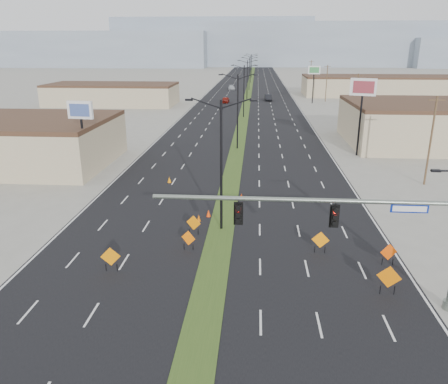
# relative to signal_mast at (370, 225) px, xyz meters

# --- Properties ---
(ground) EXTENTS (600.00, 600.00, 0.00)m
(ground) POSITION_rel_signal_mast_xyz_m (-8.56, -2.00, -4.79)
(ground) COLOR gray
(ground) RESTS_ON ground
(road_surface) EXTENTS (25.00, 400.00, 0.02)m
(road_surface) POSITION_rel_signal_mast_xyz_m (-8.56, 98.00, -4.79)
(road_surface) COLOR black
(road_surface) RESTS_ON ground
(median_strip) EXTENTS (2.00, 400.00, 0.04)m
(median_strip) POSITION_rel_signal_mast_xyz_m (-8.56, 98.00, -4.79)
(median_strip) COLOR #2E4819
(median_strip) RESTS_ON ground
(building_sw_far) EXTENTS (30.00, 14.00, 4.50)m
(building_sw_far) POSITION_rel_signal_mast_xyz_m (-40.56, 83.00, -2.54)
(building_sw_far) COLOR tan
(building_sw_far) RESTS_ON ground
(building_se_far) EXTENTS (44.00, 16.00, 5.00)m
(building_se_far) POSITION_rel_signal_mast_xyz_m (29.44, 108.00, -2.29)
(building_se_far) COLOR tan
(building_se_far) RESTS_ON ground
(mesa_west) EXTENTS (180.00, 50.00, 22.00)m
(mesa_west) POSITION_rel_signal_mast_xyz_m (-128.56, 278.00, 6.21)
(mesa_west) COLOR gray
(mesa_west) RESTS_ON ground
(mesa_center) EXTENTS (220.00, 50.00, 28.00)m
(mesa_center) POSITION_rel_signal_mast_xyz_m (31.44, 298.00, 9.21)
(mesa_center) COLOR gray
(mesa_center) RESTS_ON ground
(mesa_backdrop) EXTENTS (140.00, 50.00, 32.00)m
(mesa_backdrop) POSITION_rel_signal_mast_xyz_m (-38.56, 318.00, 11.21)
(mesa_backdrop) COLOR gray
(mesa_backdrop) RESTS_ON ground
(signal_mast) EXTENTS (16.30, 0.60, 8.00)m
(signal_mast) POSITION_rel_signal_mast_xyz_m (0.00, 0.00, 0.00)
(signal_mast) COLOR slate
(signal_mast) RESTS_ON ground
(streetlight_0) EXTENTS (5.15, 0.24, 10.02)m
(streetlight_0) POSITION_rel_signal_mast_xyz_m (-8.56, 10.00, 0.63)
(streetlight_0) COLOR black
(streetlight_0) RESTS_ON ground
(streetlight_1) EXTENTS (5.15, 0.24, 10.02)m
(streetlight_1) POSITION_rel_signal_mast_xyz_m (-8.56, 38.00, 0.63)
(streetlight_1) COLOR black
(streetlight_1) RESTS_ON ground
(streetlight_2) EXTENTS (5.15, 0.24, 10.02)m
(streetlight_2) POSITION_rel_signal_mast_xyz_m (-8.56, 66.00, 0.63)
(streetlight_2) COLOR black
(streetlight_2) RESTS_ON ground
(streetlight_3) EXTENTS (5.15, 0.24, 10.02)m
(streetlight_3) POSITION_rel_signal_mast_xyz_m (-8.56, 94.00, 0.63)
(streetlight_3) COLOR black
(streetlight_3) RESTS_ON ground
(streetlight_4) EXTENTS (5.15, 0.24, 10.02)m
(streetlight_4) POSITION_rel_signal_mast_xyz_m (-8.56, 122.00, 0.63)
(streetlight_4) COLOR black
(streetlight_4) RESTS_ON ground
(streetlight_5) EXTENTS (5.15, 0.24, 10.02)m
(streetlight_5) POSITION_rel_signal_mast_xyz_m (-8.56, 150.00, 0.63)
(streetlight_5) COLOR black
(streetlight_5) RESTS_ON ground
(streetlight_6) EXTENTS (5.15, 0.24, 10.02)m
(streetlight_6) POSITION_rel_signal_mast_xyz_m (-8.56, 178.00, 0.63)
(streetlight_6) COLOR black
(streetlight_6) RESTS_ON ground
(utility_pole_0) EXTENTS (1.60, 0.20, 9.00)m
(utility_pole_0) POSITION_rel_signal_mast_xyz_m (11.44, 23.00, -0.12)
(utility_pole_0) COLOR #4C3823
(utility_pole_0) RESTS_ON ground
(utility_pole_1) EXTENTS (1.60, 0.20, 9.00)m
(utility_pole_1) POSITION_rel_signal_mast_xyz_m (11.44, 58.00, -0.12)
(utility_pole_1) COLOR #4C3823
(utility_pole_1) RESTS_ON ground
(utility_pole_2) EXTENTS (1.60, 0.20, 9.00)m
(utility_pole_2) POSITION_rel_signal_mast_xyz_m (11.44, 93.00, -0.12)
(utility_pole_2) COLOR #4C3823
(utility_pole_2) RESTS_ON ground
(utility_pole_3) EXTENTS (1.60, 0.20, 9.00)m
(utility_pole_3) POSITION_rel_signal_mast_xyz_m (11.44, 128.00, -0.12)
(utility_pole_3) COLOR #4C3823
(utility_pole_3) RESTS_ON ground
(car_left) EXTENTS (2.03, 4.31, 1.43)m
(car_left) POSITION_rel_signal_mast_xyz_m (-13.80, 88.41, -4.08)
(car_left) COLOR maroon
(car_left) RESTS_ON ground
(car_mid) EXTENTS (1.95, 4.86, 1.57)m
(car_mid) POSITION_rel_signal_mast_xyz_m (-3.06, 93.89, -4.01)
(car_mid) COLOR black
(car_mid) RESTS_ON ground
(car_far) EXTENTS (2.48, 5.12, 1.43)m
(car_far) POSITION_rel_signal_mast_xyz_m (-14.13, 121.38, -4.07)
(car_far) COLOR #ABB0B5
(car_far) RESTS_ON ground
(construction_sign_0) EXTENTS (1.23, 0.25, 1.66)m
(construction_sign_0) POSITION_rel_signal_mast_xyz_m (-14.99, 2.75, -3.82)
(construction_sign_0) COLOR orange
(construction_sign_0) RESTS_ON ground
(construction_sign_1) EXTENTS (1.02, 0.45, 1.45)m
(construction_sign_1) POSITION_rel_signal_mast_xyz_m (-10.56, 6.14, -3.94)
(construction_sign_1) COLOR #FF6C05
(construction_sign_1) RESTS_ON ground
(construction_sign_2) EXTENTS (1.12, 0.39, 1.55)m
(construction_sign_2) POSITION_rel_signal_mast_xyz_m (-10.56, 8.75, -3.88)
(construction_sign_2) COLOR orange
(construction_sign_2) RESTS_ON ground
(construction_sign_3) EXTENTS (1.19, 0.22, 1.59)m
(construction_sign_3) POSITION_rel_signal_mast_xyz_m (-1.44, 6.33, -3.86)
(construction_sign_3) COLOR orange
(construction_sign_3) RESTS_ON ground
(construction_sign_4) EXTENTS (1.14, 0.27, 1.54)m
(construction_sign_4) POSITION_rel_signal_mast_xyz_m (2.73, 4.85, -3.89)
(construction_sign_4) COLOR #DC4504
(construction_sign_4) RESTS_ON ground
(construction_sign_5) EXTENTS (1.31, 0.46, 1.82)m
(construction_sign_5) POSITION_rel_signal_mast_xyz_m (1.73, 1.24, -3.71)
(construction_sign_5) COLOR #D76604
(construction_sign_5) RESTS_ON ground
(cone_0) EXTENTS (0.43, 0.43, 0.57)m
(cone_0) POSITION_rel_signal_mast_xyz_m (-10.52, 11.38, -4.51)
(cone_0) COLOR #D75B04
(cone_0) RESTS_ON ground
(cone_1) EXTENTS (0.46, 0.46, 0.61)m
(cone_1) POSITION_rel_signal_mast_xyz_m (-9.83, 12.47, -4.49)
(cone_1) COLOR #F33D05
(cone_1) RESTS_ON ground
(cone_2) EXTENTS (0.40, 0.40, 0.54)m
(cone_2) POSITION_rel_signal_mast_xyz_m (-7.24, 17.13, -4.52)
(cone_2) COLOR #E83704
(cone_2) RESTS_ON ground
(cone_3) EXTENTS (0.42, 0.42, 0.65)m
(cone_3) POSITION_rel_signal_mast_xyz_m (-14.94, 21.67, -4.47)
(cone_3) COLOR orange
(cone_3) RESTS_ON ground
(pole_sign_west) EXTENTS (2.73, 0.74, 8.29)m
(pole_sign_west) POSITION_rel_signal_mast_xyz_m (-23.96, 22.20, 1.90)
(pole_sign_west) COLOR black
(pole_sign_west) RESTS_ON ground
(pole_sign_east_near) EXTENTS (3.12, 1.39, 9.77)m
(pole_sign_east_near) POSITION_rel_signal_mast_xyz_m (7.18, 35.31, 3.20)
(pole_sign_east_near) COLOR black
(pole_sign_east_near) RESTS_ON ground
(pole_sign_east_far) EXTENTS (2.90, 0.42, 8.90)m
(pole_sign_east_far) POSITION_rel_signal_mast_xyz_m (7.73, 89.43, 2.43)
(pole_sign_east_far) COLOR black
(pole_sign_east_far) RESTS_ON ground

